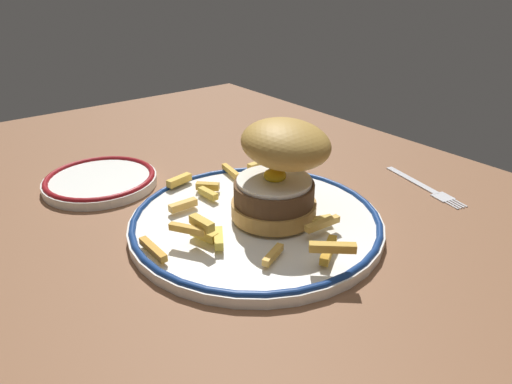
{
  "coord_description": "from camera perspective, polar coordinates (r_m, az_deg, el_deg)",
  "views": [
    {
      "loc": [
        36.89,
        -24.24,
        27.82
      ],
      "look_at": [
        -0.62,
        4.78,
        4.6
      ],
      "focal_mm": 32.52,
      "sensor_mm": 36.0,
      "label": 1
    }
  ],
  "objects": [
    {
      "name": "fork",
      "position": [
        0.69,
        20.06,
        0.63
      ],
      "size": [
        14.34,
        4.59,
        0.36
      ],
      "color": "silver",
      "rests_on": "ground_plane"
    },
    {
      "name": "dinner_plate",
      "position": [
        0.55,
        0.0,
        -3.55
      ],
      "size": [
        29.58,
        29.58,
        1.6
      ],
      "color": "white",
      "rests_on": "ground_plane"
    },
    {
      "name": "burger",
      "position": [
        0.52,
        3.01,
        2.85
      ],
      "size": [
        13.59,
        13.35,
        11.6
      ],
      "color": "#BA863F",
      "rests_on": "dinner_plate"
    },
    {
      "name": "ground_plane",
      "position": [
        0.53,
        -3.7,
        -8.02
      ],
      "size": [
        127.49,
        89.55,
        4.0
      ],
      "primitive_type": "cube",
      "color": "brown"
    },
    {
      "name": "fries_pile",
      "position": [
        0.53,
        -2.52,
        -2.7
      ],
      "size": [
        28.35,
        22.75,
        2.83
      ],
      "color": "#EDAF48",
      "rests_on": "dinner_plate"
    },
    {
      "name": "side_plate",
      "position": [
        0.68,
        -18.6,
        1.39
      ],
      "size": [
        15.51,
        15.51,
        1.6
      ],
      "color": "white",
      "rests_on": "ground_plane"
    }
  ]
}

